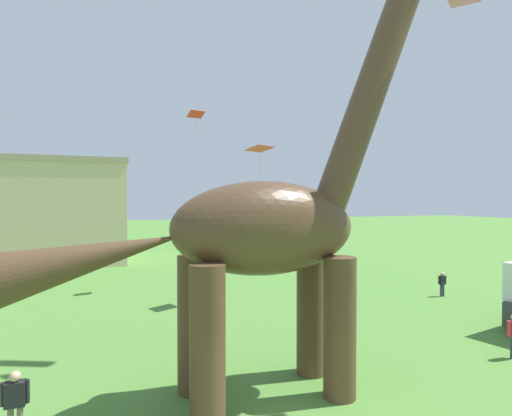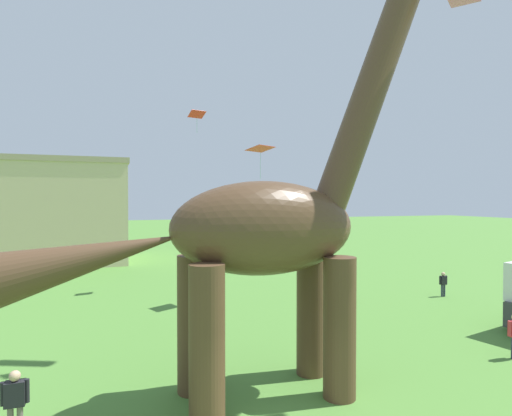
% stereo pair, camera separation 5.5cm
% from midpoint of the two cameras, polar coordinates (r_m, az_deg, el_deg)
% --- Properties ---
extents(dinosaur_sculpture, '(13.60, 2.88, 14.21)m').
position_cam_midpoint_polar(dinosaur_sculpture, '(13.00, 0.87, -2.71)').
color(dinosaur_sculpture, '#513823').
rests_on(dinosaur_sculpture, ground_plane).
extents(person_vendor_side, '(0.56, 0.24, 1.48)m').
position_cam_midpoint_polar(person_vendor_side, '(26.12, 11.94, -10.17)').
color(person_vendor_side, '#2D3347').
rests_on(person_vendor_side, ground_plane).
extents(person_strolling_adult, '(0.66, 0.29, 1.75)m').
position_cam_midpoint_polar(person_strolling_adult, '(13.05, -29.68, -21.29)').
color(person_strolling_adult, '#6B6056').
rests_on(person_strolling_adult, ground_plane).
extents(person_near_flyer, '(0.57, 0.25, 1.51)m').
position_cam_midpoint_polar(person_near_flyer, '(29.11, 23.63, -9.03)').
color(person_near_flyer, '#2D3347').
rests_on(person_near_flyer, ground_plane).
extents(kite_far_right, '(1.87, 1.72, 1.87)m').
position_cam_midpoint_polar(kite_far_right, '(24.90, 0.44, 7.93)').
color(kite_far_right, red).
extents(kite_near_low, '(1.22, 0.97, 1.43)m').
position_cam_midpoint_polar(kite_near_low, '(29.37, -8.08, 12.33)').
color(kite_near_low, red).
extents(background_building_block, '(15.79, 10.11, 9.78)m').
position_cam_midpoint_polar(background_building_block, '(45.09, -27.13, -0.39)').
color(background_building_block, '#CCB78E').
rests_on(background_building_block, ground_plane).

